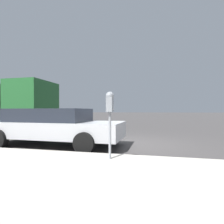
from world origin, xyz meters
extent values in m
plane|color=#3D3A3A|center=(0.00, 0.00, 0.00)|extent=(220.00, 220.00, 0.00)
cylinder|color=gray|center=(-2.68, 0.33, 0.69)|extent=(0.06, 0.06, 1.09)
cube|color=gray|center=(-2.68, 0.33, 1.41)|extent=(0.20, 0.14, 0.34)
sphere|color=gray|center=(-2.68, 0.33, 1.61)|extent=(0.19, 0.19, 0.19)
cube|color=#B21919|center=(-2.58, 0.33, 1.37)|extent=(0.01, 0.11, 0.12)
cube|color=black|center=(-2.58, 0.33, 1.49)|extent=(0.01, 0.10, 0.08)
cube|color=#B7BABF|center=(-0.88, 2.82, 0.60)|extent=(1.95, 5.02, 0.55)
cube|color=#232833|center=(-0.87, 3.02, 1.10)|extent=(1.67, 2.83, 0.47)
cylinder|color=black|center=(-0.02, 1.25, 0.32)|extent=(0.24, 0.65, 0.64)
cylinder|color=black|center=(-1.82, 1.30, 0.32)|extent=(0.24, 0.65, 0.64)
cylinder|color=black|center=(0.07, 4.34, 0.32)|extent=(0.24, 0.65, 0.64)
cube|color=black|center=(3.02, 9.12, 0.70)|extent=(2.31, 7.19, 0.35)
cube|color=#23602D|center=(3.00, 6.61, 1.97)|extent=(2.67, 2.18, 2.20)
cylinder|color=black|center=(4.32, 6.60, 0.52)|extent=(0.31, 1.04, 1.04)
cylinder|color=black|center=(1.67, 6.62, 0.52)|extent=(0.31, 1.04, 1.04)
cylinder|color=black|center=(4.35, 9.83, 0.52)|extent=(0.31, 1.04, 1.04)
camera|label=1|loc=(-6.63, -0.58, 1.27)|focal=28.00mm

